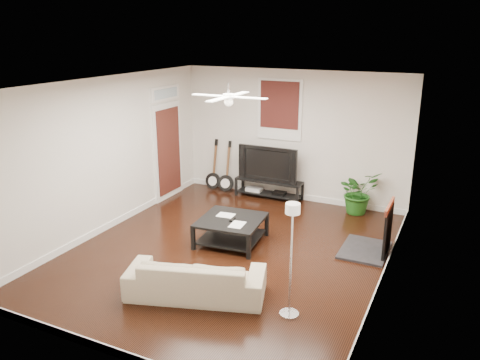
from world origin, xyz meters
name	(u,v)px	position (x,y,z in m)	size (l,w,h in m)	color
room	(229,172)	(0.00, 0.00, 1.40)	(5.01, 6.01, 2.81)	black
brick_accent	(400,175)	(2.49, 1.00, 1.40)	(0.02, 2.20, 2.80)	#B25139
fireplace	(376,227)	(2.20, 1.00, 0.46)	(0.80, 1.10, 0.92)	black
window_back	(280,110)	(-0.30, 2.97, 1.95)	(1.00, 0.06, 1.30)	#3D1110
door_left	(168,142)	(-2.46, 1.90, 1.25)	(0.08, 1.00, 2.50)	white
tv_stand	(269,189)	(-0.43, 2.78, 0.21)	(1.50, 0.40, 0.42)	black
tv	(270,163)	(-0.43, 2.80, 0.80)	(1.34, 0.18, 0.77)	black
coffee_table	(231,231)	(-0.14, 0.33, 0.22)	(1.06, 1.06, 0.44)	black
sofa	(196,277)	(0.20, -1.44, 0.28)	(1.92, 0.75, 0.56)	#C1A791
floor_lamp	(291,261)	(1.55, -1.34, 0.78)	(0.26, 0.26, 1.56)	white
potted_plant	(358,192)	(1.53, 2.72, 0.44)	(0.80, 0.69, 0.88)	#1F5A19
guitar_left	(213,165)	(-1.83, 2.75, 0.60)	(0.37, 0.26, 1.19)	black
guitar_right	(226,167)	(-1.48, 2.72, 0.60)	(0.37, 0.26, 1.19)	black
ceiling_fan	(229,97)	(0.00, 0.00, 2.60)	(1.24, 1.24, 0.32)	white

